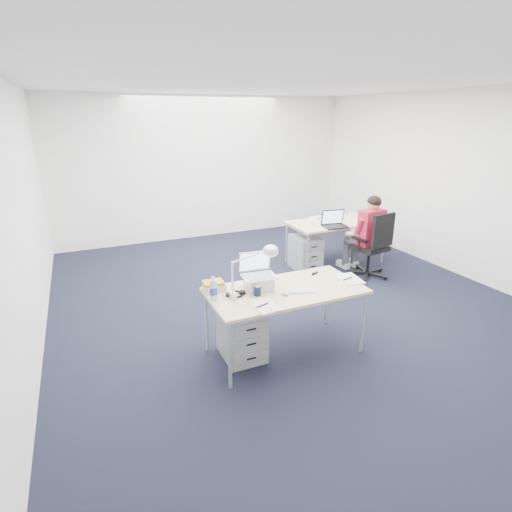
# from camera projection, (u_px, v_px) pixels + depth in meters

# --- Properties ---
(floor) EXTENTS (7.00, 7.00, 0.00)m
(floor) POSITION_uv_depth(u_px,v_px,m) (286.00, 301.00, 5.50)
(floor) COLOR black
(floor) RESTS_ON ground
(room) EXTENTS (6.02, 7.02, 2.80)m
(room) POSITION_uv_depth(u_px,v_px,m) (290.00, 175.00, 4.93)
(room) COLOR white
(room) RESTS_ON ground
(desk_near) EXTENTS (1.60, 0.80, 0.73)m
(desk_near) POSITION_uv_depth(u_px,v_px,m) (285.00, 293.00, 4.11)
(desk_near) COLOR #DDB47F
(desk_near) RESTS_ON ground
(desk_far) EXTENTS (1.60, 0.80, 0.73)m
(desk_far) POSITION_uv_depth(u_px,v_px,m) (336.00, 224.00, 6.71)
(desk_far) COLOR #DDB47F
(desk_far) RESTS_ON ground
(office_chair) EXTENTS (0.75, 0.75, 1.05)m
(office_chair) POSITION_uv_depth(u_px,v_px,m) (370.00, 258.00, 6.25)
(office_chair) COLOR black
(office_chair) RESTS_ON ground
(seated_person) EXTENTS (0.42, 0.72, 1.27)m
(seated_person) POSITION_uv_depth(u_px,v_px,m) (364.00, 235.00, 6.29)
(seated_person) COLOR #B81A36
(seated_person) RESTS_ON ground
(drawer_pedestal_near) EXTENTS (0.40, 0.50, 0.55)m
(drawer_pedestal_near) POSITION_uv_depth(u_px,v_px,m) (241.00, 333.00, 4.16)
(drawer_pedestal_near) COLOR #A6A8AB
(drawer_pedestal_near) RESTS_ON ground
(drawer_pedestal_far) EXTENTS (0.40, 0.50, 0.55)m
(drawer_pedestal_far) POSITION_uv_depth(u_px,v_px,m) (305.00, 252.00, 6.59)
(drawer_pedestal_far) COLOR #A6A8AB
(drawer_pedestal_far) RESTS_ON ground
(silver_laptop) EXTENTS (0.36, 0.30, 0.36)m
(silver_laptop) POSITION_uv_depth(u_px,v_px,m) (259.00, 272.00, 4.05)
(silver_laptop) COLOR silver
(silver_laptop) RESTS_ON desk_near
(wireless_keyboard) EXTENTS (0.32, 0.21, 0.02)m
(wireless_keyboard) POSITION_uv_depth(u_px,v_px,m) (300.00, 291.00, 4.05)
(wireless_keyboard) COLOR white
(wireless_keyboard) RESTS_ON desk_near
(computer_mouse) EXTENTS (0.06, 0.10, 0.03)m
(computer_mouse) POSITION_uv_depth(u_px,v_px,m) (285.00, 293.00, 3.96)
(computer_mouse) COLOR white
(computer_mouse) RESTS_ON desk_near
(headphones) EXTENTS (0.21, 0.17, 0.03)m
(headphones) POSITION_uv_depth(u_px,v_px,m) (236.00, 294.00, 3.96)
(headphones) COLOR black
(headphones) RESTS_ON desk_near
(can_koozie) EXTENTS (0.07, 0.07, 0.11)m
(can_koozie) POSITION_uv_depth(u_px,v_px,m) (257.00, 290.00, 3.94)
(can_koozie) COLOR #121D38
(can_koozie) RESTS_ON desk_near
(water_bottle) EXTENTS (0.09, 0.09, 0.24)m
(water_bottle) POSITION_uv_depth(u_px,v_px,m) (214.00, 288.00, 3.83)
(water_bottle) COLOR silver
(water_bottle) RESTS_ON desk_near
(bear_figurine) EXTENTS (0.07, 0.06, 0.14)m
(bear_figurine) POSITION_uv_depth(u_px,v_px,m) (266.00, 279.00, 4.17)
(bear_figurine) COLOR #2C7A20
(bear_figurine) RESTS_ON desk_near
(book_stack) EXTENTS (0.27, 0.24, 0.10)m
(book_stack) POSITION_uv_depth(u_px,v_px,m) (214.00, 286.00, 4.05)
(book_stack) COLOR silver
(book_stack) RESTS_ON desk_near
(cordless_phone) EXTENTS (0.05, 0.04, 0.17)m
(cordless_phone) POSITION_uv_depth(u_px,v_px,m) (214.00, 292.00, 3.83)
(cordless_phone) COLOR black
(cordless_phone) RESTS_ON desk_near
(papers_left) EXTENTS (0.22, 0.31, 0.01)m
(papers_left) POSITION_uv_depth(u_px,v_px,m) (264.00, 306.00, 3.73)
(papers_left) COLOR #FFEC93
(papers_left) RESTS_ON desk_near
(papers_right) EXTENTS (0.24, 0.33, 0.01)m
(papers_right) POSITION_uv_depth(u_px,v_px,m) (349.00, 279.00, 4.33)
(papers_right) COLOR #FFEC93
(papers_right) RESTS_ON desk_near
(sunglasses) EXTENTS (0.11, 0.08, 0.02)m
(sunglasses) POSITION_uv_depth(u_px,v_px,m) (315.00, 274.00, 4.47)
(sunglasses) COLOR black
(sunglasses) RESTS_ON desk_near
(desk_lamp) EXTENTS (0.47, 0.21, 0.52)m
(desk_lamp) POSITION_uv_depth(u_px,v_px,m) (247.00, 271.00, 3.86)
(desk_lamp) COLOR silver
(desk_lamp) RESTS_ON desk_near
(dark_laptop) EXTENTS (0.43, 0.42, 0.27)m
(dark_laptop) POSITION_uv_depth(u_px,v_px,m) (336.00, 219.00, 6.32)
(dark_laptop) COLOR black
(dark_laptop) RESTS_ON desk_far
(far_cup) EXTENTS (0.07, 0.07, 0.09)m
(far_cup) POSITION_uv_depth(u_px,v_px,m) (343.00, 217.00, 6.80)
(far_cup) COLOR white
(far_cup) RESTS_ON desk_far
(far_papers) EXTENTS (0.27, 0.36, 0.01)m
(far_papers) POSITION_uv_depth(u_px,v_px,m) (320.00, 219.00, 6.86)
(far_papers) COLOR white
(far_papers) RESTS_ON desk_far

